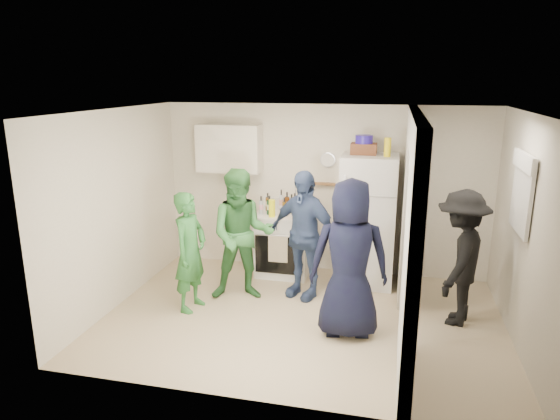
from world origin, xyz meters
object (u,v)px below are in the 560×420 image
(person_green_center, at_px, (242,235))
(blue_bowl, at_px, (364,139))
(person_nook, at_px, (460,258))
(stove, at_px, (283,244))
(person_green_left, at_px, (190,252))
(fridge, at_px, (368,220))
(person_navy, at_px, (350,259))
(wicker_basket, at_px, (364,149))
(yellow_cup_stack_top, at_px, (388,147))
(person_denim, at_px, (303,235))

(person_green_center, bearing_deg, blue_bowl, 18.12)
(blue_bowl, relative_size, person_nook, 0.15)
(blue_bowl, distance_m, person_green_center, 2.11)
(stove, height_order, person_green_left, person_green_left)
(fridge, bearing_deg, person_navy, -93.77)
(wicker_basket, bearing_deg, person_navy, -90.17)
(fridge, height_order, person_navy, fridge)
(person_navy, bearing_deg, stove, -64.24)
(fridge, distance_m, person_green_left, 2.51)
(fridge, distance_m, wicker_basket, 1.00)
(fridge, bearing_deg, blue_bowl, 153.43)
(yellow_cup_stack_top, xyz_separation_m, person_green_center, (-1.78, -0.81, -1.10))
(fridge, xyz_separation_m, person_green_left, (-2.10, -1.37, -0.16))
(wicker_basket, relative_size, person_denim, 0.20)
(stove, distance_m, person_nook, 2.60)
(blue_bowl, relative_size, person_navy, 0.13)
(person_green_left, xyz_separation_m, person_nook, (3.24, 0.37, 0.05))
(blue_bowl, height_order, person_green_center, blue_bowl)
(person_denim, height_order, person_navy, person_navy)
(blue_bowl, xyz_separation_m, person_green_left, (-2.00, -1.42, -1.29))
(blue_bowl, bearing_deg, person_nook, -40.30)
(person_denim, xyz_separation_m, person_navy, (0.69, -0.92, 0.05))
(stove, relative_size, wicker_basket, 2.68)
(person_denim, distance_m, person_navy, 1.15)
(wicker_basket, xyz_separation_m, person_green_center, (-1.46, -0.96, -1.05))
(wicker_basket, bearing_deg, person_green_left, -144.53)
(wicker_basket, relative_size, yellow_cup_stack_top, 1.40)
(wicker_basket, distance_m, blue_bowl, 0.13)
(wicker_basket, distance_m, person_green_left, 2.71)
(yellow_cup_stack_top, bearing_deg, person_nook, -44.43)
(person_denim, bearing_deg, person_navy, -29.83)
(person_navy, height_order, person_nook, person_navy)
(stove, bearing_deg, person_denim, -59.04)
(fridge, relative_size, person_green_left, 1.21)
(blue_bowl, relative_size, yellow_cup_stack_top, 0.96)
(yellow_cup_stack_top, distance_m, person_green_left, 2.91)
(stove, relative_size, person_nook, 0.58)
(fridge, bearing_deg, person_green_center, -149.70)
(fridge, height_order, yellow_cup_stack_top, yellow_cup_stack_top)
(person_green_left, bearing_deg, person_denim, -52.02)
(person_denim, xyz_separation_m, person_nook, (1.94, -0.33, -0.05))
(yellow_cup_stack_top, bearing_deg, person_navy, -102.31)
(wicker_basket, height_order, person_green_center, wicker_basket)
(person_denim, distance_m, person_nook, 1.96)
(wicker_basket, xyz_separation_m, person_nook, (1.24, -1.05, -1.11))
(fridge, height_order, person_green_center, fridge)
(wicker_basket, bearing_deg, yellow_cup_stack_top, -25.11)
(person_navy, bearing_deg, blue_bowl, -98.95)
(person_nook, bearing_deg, person_navy, -46.71)
(person_green_left, bearing_deg, blue_bowl, -44.87)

